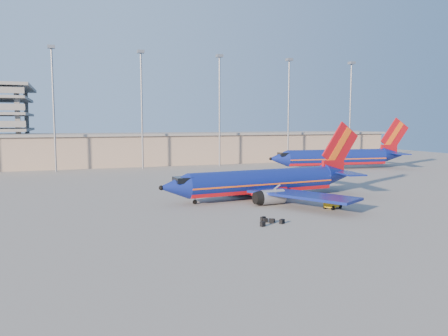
# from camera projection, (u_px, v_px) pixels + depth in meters

# --- Properties ---
(ground) EXTENTS (220.00, 220.00, 0.00)m
(ground) POSITION_uv_depth(u_px,v_px,m) (225.00, 198.00, 66.08)
(ground) COLOR slate
(ground) RESTS_ON ground
(terminal_building) EXTENTS (122.00, 16.00, 8.50)m
(terminal_building) POSITION_uv_depth(u_px,v_px,m) (189.00, 148.00, 123.30)
(terminal_building) COLOR gray
(terminal_building) RESTS_ON ground
(light_mast_row) EXTENTS (101.60, 1.60, 28.65)m
(light_mast_row) POSITION_uv_depth(u_px,v_px,m) (182.00, 98.00, 109.00)
(light_mast_row) COLOR gray
(light_mast_row) RESTS_ON ground
(aircraft_main) EXTENTS (34.07, 32.66, 11.54)m
(aircraft_main) POSITION_uv_depth(u_px,v_px,m) (266.00, 182.00, 65.79)
(aircraft_main) COLOR navy
(aircraft_main) RESTS_ON ground
(aircraft_second) EXTENTS (37.17, 14.42, 12.59)m
(aircraft_second) POSITION_uv_depth(u_px,v_px,m) (340.00, 157.00, 107.09)
(aircraft_second) COLOR navy
(aircraft_second) RESTS_ON ground
(baggage_tug) EXTENTS (2.71, 2.23, 1.69)m
(baggage_tug) POSITION_uv_depth(u_px,v_px,m) (333.00, 202.00, 57.90)
(baggage_tug) COLOR gold
(baggage_tug) RESTS_ON ground
(luggage_pile) EXTENTS (3.29, 2.91, 0.55)m
(luggage_pile) POSITION_uv_depth(u_px,v_px,m) (270.00, 221.00, 49.59)
(luggage_pile) COLOR black
(luggage_pile) RESTS_ON ground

